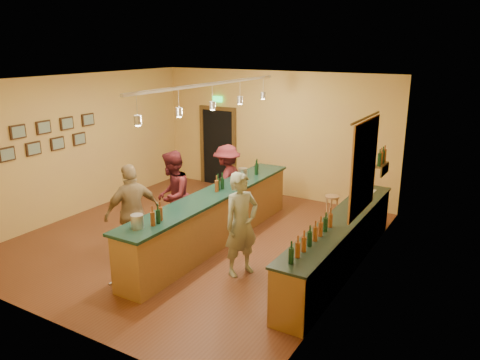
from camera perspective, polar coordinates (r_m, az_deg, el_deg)
The scene contains 18 objects.
floor at distance 9.71m, azimuth -5.37°, elevation -7.08°, with size 7.00×7.00×0.00m, color brown.
ceiling at distance 8.94m, azimuth -5.92°, elevation 12.09°, with size 6.50×7.00×0.02m, color silver.
wall_back at distance 12.13m, azimuth 4.15°, elevation 5.61°, with size 6.50×0.02×3.20m, color #E1BC54.
wall_front at distance 6.82m, azimuth -23.19°, elevation -4.28°, with size 6.50×0.02×3.20m, color #E1BC54.
wall_left at distance 11.38m, azimuth -19.03°, elevation 4.04°, with size 0.02×7.00×3.20m, color #E1BC54.
wall_right at distance 7.80m, azimuth 14.08°, elevation -0.92°, with size 0.02×7.00×3.20m, color #E1BC54.
doorway at distance 13.03m, azimuth -2.66°, elevation 4.25°, with size 1.15×0.09×2.48m.
tapestry at distance 8.11m, azimuth 14.89°, elevation 1.52°, with size 0.03×1.40×1.60m, color maroon.
bottle_shelf at distance 9.58m, azimuth 16.97°, elevation 2.45°, with size 0.17×0.55×0.54m.
picture_grid at distance 10.82m, azimuth -22.05°, elevation 5.04°, with size 0.06×2.20×0.70m, color #382111, non-canonical shape.
back_counter at distance 8.42m, azimuth 12.08°, elevation -7.58°, with size 0.60×4.55×1.27m.
tasting_bar at distance 9.24m, azimuth -3.17°, elevation -4.22°, with size 0.73×5.10×1.38m.
pendant_track at distance 8.70m, azimuth -3.40°, elevation 10.60°, with size 0.11×4.60×0.50m.
bartender at distance 7.94m, azimuth 0.16°, elevation -5.43°, with size 0.66×0.43×1.81m, color gray.
customer_a at distance 9.44m, azimuth -8.21°, elevation -1.95°, with size 0.89×0.69×1.83m, color #59191E.
customer_b at distance 8.72m, azimuth -12.94°, elevation -3.86°, with size 1.05×0.44×1.80m, color #997A51.
customer_c at distance 10.53m, azimuth -1.59°, elevation -0.23°, with size 1.10×0.63×1.70m, color #59191E.
bar_stool at distance 10.47m, azimuth 11.13°, elevation -2.68°, with size 0.31×0.31×0.64m.
Camera 1 is at (5.28, -7.19, 3.84)m, focal length 35.00 mm.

